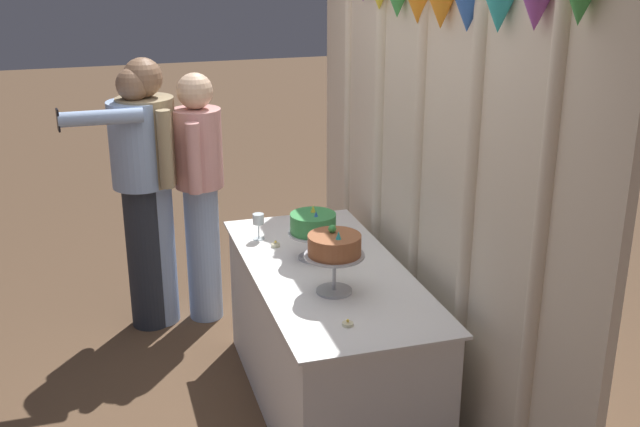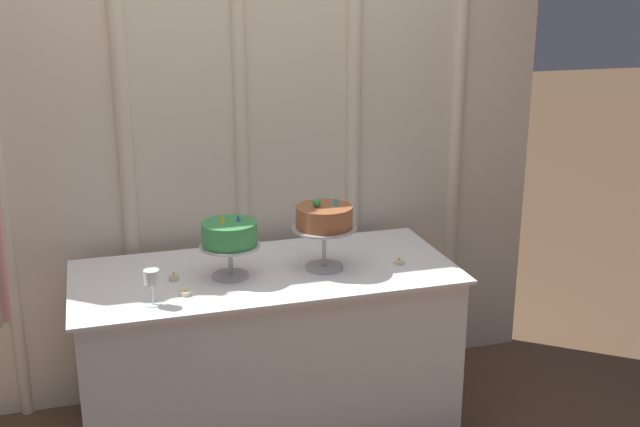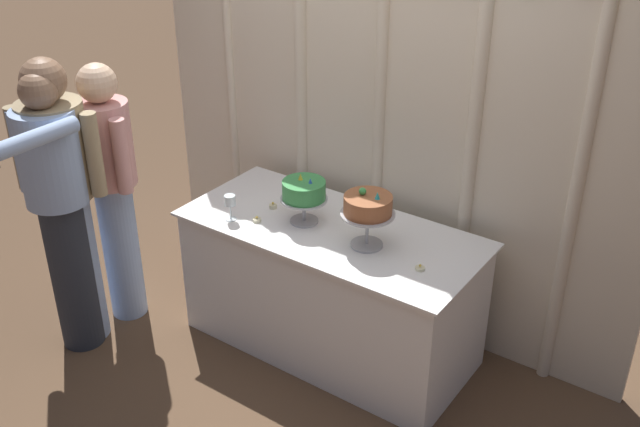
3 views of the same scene
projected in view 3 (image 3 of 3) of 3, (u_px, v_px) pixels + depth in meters
name	position (u px, v px, depth m)	size (l,w,h in m)	color
ground_plane	(320.00, 352.00, 4.31)	(24.00, 24.00, 0.00)	brown
draped_curtain	(383.00, 111.00, 4.11)	(3.09, 0.15, 2.46)	beige
cake_table	(331.00, 288.00, 4.20)	(1.67, 0.76, 0.79)	white
cake_display_nearleft	(304.00, 192.00, 3.98)	(0.26, 0.26, 0.28)	#B2B2B7
cake_display_nearright	(368.00, 208.00, 3.74)	(0.28, 0.28, 0.32)	#B2B2B7
wine_glass	(230.00, 202.00, 4.04)	(0.06, 0.06, 0.15)	silver
tealight_far_left	(273.00, 206.00, 4.20)	(0.05, 0.05, 0.04)	beige
tealight_near_left	(257.00, 220.00, 4.07)	(0.05, 0.05, 0.04)	beige
tealight_near_right	(420.00, 268.00, 3.64)	(0.05, 0.05, 0.03)	beige
guest_man_dark_suit	(112.00, 184.00, 4.25)	(0.45, 0.37, 1.60)	#93ADD6
guest_girl_blue_dress	(59.00, 205.00, 3.98)	(0.50, 0.63, 1.65)	#282D38
guest_man_pink_jacket	(64.00, 195.00, 4.03)	(0.48, 0.45, 1.70)	#93ADD6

